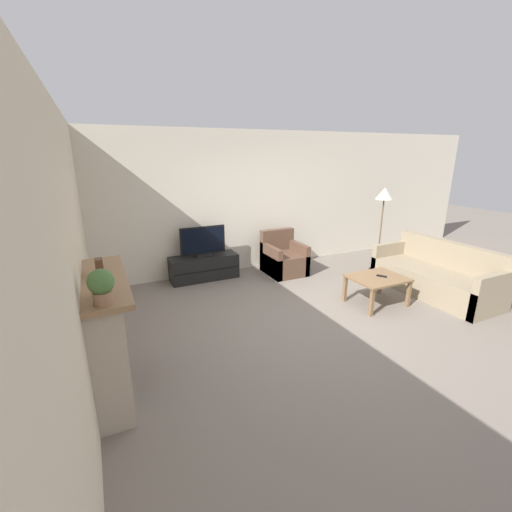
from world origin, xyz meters
The scene contains 14 objects.
ground_plane centered at (0.00, 0.00, 0.00)m, with size 24.00×24.00×0.00m, color slate.
wall_back centered at (0.00, 2.54, 1.35)m, with size 12.00×0.06×2.70m.
wall_left centered at (-2.90, 0.00, 1.35)m, with size 0.06×12.00×2.70m.
fireplace centered at (-2.72, -0.33, 0.60)m, with size 0.42×1.44×1.17m.
mantel_vase_left centered at (-2.71, -0.76, 1.25)m, with size 0.09×0.09×0.18m.
mantel_clock centered at (-2.71, -0.18, 1.25)m, with size 0.08×0.11×0.15m.
potted_plant centered at (-2.71, -0.94, 1.33)m, with size 0.20×0.20×0.28m.
tv_stand centered at (-0.96, 2.26, 0.23)m, with size 1.25×0.43×0.45m.
tv centered at (-0.96, 2.26, 0.71)m, with size 0.84×0.18×0.55m.
armchair centered at (0.55, 1.93, 0.27)m, with size 0.70×0.76×0.82m.
coffee_table centered at (1.14, 0.05, 0.39)m, with size 0.82×0.67×0.45m.
remote centered at (1.20, 0.03, 0.46)m, with size 0.11×0.15×0.02m.
couch centered at (2.35, -0.05, 0.29)m, with size 0.86×2.01×0.85m.
floor_lamp centered at (2.35, 1.27, 1.42)m, with size 0.33×0.33×1.64m.
Camera 1 is at (-2.68, -3.61, 2.29)m, focal length 24.00 mm.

